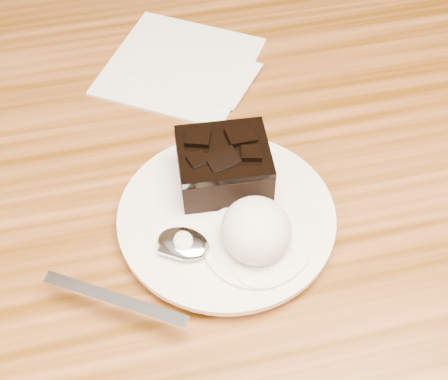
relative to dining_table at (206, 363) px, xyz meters
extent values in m
cylinder|color=white|center=(0.02, -0.03, 0.38)|extent=(0.20, 0.20, 0.02)
cube|color=black|center=(0.03, 0.01, 0.41)|extent=(0.09, 0.08, 0.04)
ellipsoid|color=silver|center=(0.04, -0.07, 0.41)|extent=(0.06, 0.07, 0.05)
cylinder|color=white|center=(0.04, -0.07, 0.39)|extent=(0.09, 0.09, 0.00)
cube|color=white|center=(0.02, 0.21, 0.38)|extent=(0.22, 0.22, 0.01)
cube|color=black|center=(0.05, -0.02, 0.39)|extent=(0.01, 0.01, 0.00)
cube|color=black|center=(0.00, -0.07, 0.39)|extent=(0.01, 0.01, 0.00)
camera|label=1|loc=(-0.06, -0.36, 0.85)|focal=49.60mm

